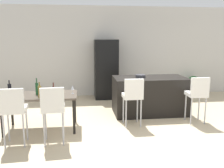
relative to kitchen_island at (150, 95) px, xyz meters
name	(u,v)px	position (x,y,z in m)	size (l,w,h in m)	color
ground_plane	(144,126)	(-0.38, -0.92, -0.46)	(10.00, 10.00, 0.00)	#C6B28E
back_wall	(121,51)	(-0.38, 2.21, 0.99)	(10.00, 0.12, 2.90)	beige
kitchen_island	(150,95)	(0.00, 0.00, 0.00)	(1.80, 0.95, 0.92)	black
bar_chair_left	(133,94)	(-0.62, -0.86, 0.24)	(0.40, 0.40, 1.05)	white
bar_chair_middle	(197,93)	(0.83, -0.86, 0.24)	(0.42, 0.42, 1.05)	white
dining_table	(40,98)	(-2.54, -0.81, 0.21)	(1.48, 0.80, 0.74)	#4C4238
dining_chair_near	(13,108)	(-2.86, -1.58, 0.24)	(0.42, 0.42, 1.05)	white
dining_chair_far	(53,106)	(-2.20, -1.58, 0.24)	(0.42, 0.42, 1.05)	white
wine_bottle_end	(37,88)	(-2.60, -0.81, 0.41)	(0.06, 0.06, 0.34)	#194723
wine_bottle_right	(54,92)	(-2.23, -1.14, 0.39)	(0.07, 0.07, 0.30)	#471E19
wine_bottle_inner	(10,89)	(-3.16, -0.70, 0.39)	(0.07, 0.07, 0.29)	black
wine_bottle_corner	(40,92)	(-2.50, -1.09, 0.40)	(0.07, 0.07, 0.31)	brown
wine_glass_left	(72,88)	(-1.88, -0.79, 0.40)	(0.07, 0.07, 0.17)	silver
refrigerator	(106,69)	(-0.92, 1.77, 0.46)	(0.72, 0.68, 1.84)	black
fruit_bowl	(140,76)	(-0.25, 0.00, 0.50)	(0.24, 0.24, 0.07)	#333338
potted_plant	(193,84)	(2.01, 1.76, -0.08)	(0.45, 0.45, 0.64)	beige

